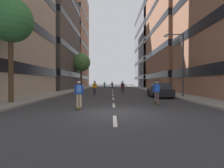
# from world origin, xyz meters

# --- Properties ---
(ground_plane) EXTENTS (164.77, 164.77, 0.00)m
(ground_plane) POSITION_xyz_m (0.00, 27.46, 0.00)
(ground_plane) COLOR #333335
(sidewalk_left) EXTENTS (2.78, 75.52, 0.14)m
(sidewalk_left) POSITION_xyz_m (-7.52, 30.90, 0.07)
(sidewalk_left) COLOR gray
(sidewalk_left) RESTS_ON ground_plane
(sidewalk_right) EXTENTS (2.78, 75.52, 0.14)m
(sidewalk_right) POSITION_xyz_m (7.52, 30.90, 0.07)
(sidewalk_right) COLOR gray
(sidewalk_right) RESTS_ON ground_plane
(lane_markings) EXTENTS (0.16, 62.20, 0.01)m
(lane_markings) POSITION_xyz_m (0.00, 28.00, 0.00)
(lane_markings) COLOR silver
(lane_markings) RESTS_ON ground_plane
(building_left_mid) EXTENTS (14.22, 18.99, 21.97)m
(building_left_mid) POSITION_xyz_m (-15.96, 30.56, 11.08)
(building_left_mid) COLOR #4C4744
(building_left_mid) RESTS_ON ground_plane
(building_left_far) EXTENTS (14.22, 17.61, 30.87)m
(building_left_far) POSITION_xyz_m (-15.96, 50.40, 15.53)
(building_left_far) COLOR #9E6B51
(building_left_far) RESTS_ON ground_plane
(building_right_mid) EXTENTS (14.22, 22.48, 34.89)m
(building_right_mid) POSITION_xyz_m (15.96, 30.56, 17.54)
(building_right_mid) COLOR #9E6B51
(building_right_mid) RESTS_ON ground_plane
(building_right_far) EXTENTS (14.22, 23.78, 26.02)m
(building_right_far) POSITION_xyz_m (15.96, 50.40, 13.10)
(building_right_far) COLOR slate
(building_right_far) RESTS_ON ground_plane
(parked_car_near) EXTENTS (1.82, 4.40, 1.52)m
(parked_car_near) POSITION_xyz_m (4.93, 9.52, 0.70)
(parked_car_near) COLOR black
(parked_car_near) RESTS_ON ground_plane
(street_tree_near) EXTENTS (4.34, 4.34, 8.39)m
(street_tree_near) POSITION_xyz_m (-7.52, 33.92, 6.33)
(street_tree_near) COLOR #4C3823
(street_tree_near) RESTS_ON sidewalk_left
(street_tree_mid) EXTENTS (3.21, 3.21, 7.60)m
(street_tree_mid) POSITION_xyz_m (-7.52, 3.63, 6.07)
(street_tree_mid) COLOR #4C3823
(street_tree_mid) RESTS_ON sidewalk_left
(streetlamp_right) EXTENTS (2.13, 0.30, 6.50)m
(streetlamp_right) POSITION_xyz_m (6.87, 9.13, 4.14)
(streetlamp_right) COLOR #3F3F44
(streetlamp_right) RESTS_ON sidewalk_right
(skater_0) EXTENTS (0.57, 0.92, 1.78)m
(skater_0) POSITION_xyz_m (-4.24, 34.40, 1.02)
(skater_0) COLOR brown
(skater_0) RESTS_ON ground_plane
(skater_1) EXTENTS (0.56, 0.92, 1.78)m
(skater_1) POSITION_xyz_m (-2.12, 1.31, 1.02)
(skater_1) COLOR brown
(skater_1) RESTS_ON ground_plane
(skater_2) EXTENTS (0.55, 0.92, 1.78)m
(skater_2) POSITION_xyz_m (3.13, 3.52, 0.98)
(skater_2) COLOR brown
(skater_2) RESTS_ON ground_plane
(skater_3) EXTENTS (0.53, 0.90, 1.78)m
(skater_3) POSITION_xyz_m (-2.26, 12.49, 0.98)
(skater_3) COLOR brown
(skater_3) RESTS_ON ground_plane
(skater_4) EXTENTS (0.56, 0.92, 1.78)m
(skater_4) POSITION_xyz_m (-0.09, 33.60, 1.02)
(skater_4) COLOR brown
(skater_4) RESTS_ON ground_plane
(skater_5) EXTENTS (0.56, 0.92, 1.78)m
(skater_5) POSITION_xyz_m (2.14, 31.64, 0.98)
(skater_5) COLOR brown
(skater_5) RESTS_ON ground_plane
(skater_6) EXTENTS (0.54, 0.91, 1.78)m
(skater_6) POSITION_xyz_m (-2.03, 36.13, 0.98)
(skater_6) COLOR brown
(skater_6) RESTS_ON ground_plane
(skater_7) EXTENTS (0.54, 0.90, 1.78)m
(skater_7) POSITION_xyz_m (1.36, 15.38, 1.02)
(skater_7) COLOR brown
(skater_7) RESTS_ON ground_plane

